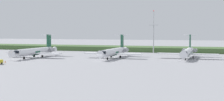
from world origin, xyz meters
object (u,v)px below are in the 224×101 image
at_px(regional_jet_third, 188,52).
at_px(safety_cone_mid_marker, 5,62).
at_px(regional_jet_second, 114,52).
at_px(regional_jet_nearest, 36,51).
at_px(antenna_mast, 154,35).

distance_m(regional_jet_third, safety_cone_mid_marker, 66.13).
bearing_deg(regional_jet_second, safety_cone_mid_marker, -135.36).
height_order(regional_jet_nearest, safety_cone_mid_marker, regional_jet_nearest).
height_order(regional_jet_second, regional_jet_third, same).
relative_size(regional_jet_second, safety_cone_mid_marker, 56.36).
distance_m(antenna_mast, safety_cone_mid_marker, 73.02).
bearing_deg(regional_jet_nearest, safety_cone_mid_marker, -86.14).
distance_m(regional_jet_second, regional_jet_third, 27.96).
height_order(regional_jet_nearest, regional_jet_third, same).
bearing_deg(safety_cone_mid_marker, regional_jet_second, 44.64).
distance_m(regional_jet_second, safety_cone_mid_marker, 40.51).
bearing_deg(antenna_mast, regional_jet_third, -55.52).
relative_size(regional_jet_second, antenna_mast, 1.53).
height_order(regional_jet_third, safety_cone_mid_marker, regional_jet_third).
bearing_deg(safety_cone_mid_marker, antenna_mast, 58.96).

